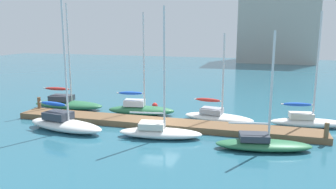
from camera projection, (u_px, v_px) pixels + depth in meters
name	position (u px, v px, depth m)	size (l,w,h in m)	color
ground_plane	(160.00, 126.00, 24.53)	(120.00, 120.00, 0.00)	#286075
dock_pier	(160.00, 123.00, 24.48)	(22.72, 2.05, 0.44)	brown
dock_piling_near_end	(39.00, 105.00, 28.20)	(0.28, 0.28, 1.38)	brown
dock_piling_far_end	(326.00, 134.00, 20.58)	(0.28, 0.28, 1.38)	brown
sailboat_0	(67.00, 103.00, 29.77)	(6.51, 2.28, 9.17)	#2D7047
sailboat_1	(64.00, 123.00, 23.40)	(6.33, 2.87, 9.56)	white
sailboat_2	(140.00, 108.00, 27.71)	(5.70, 2.32, 8.30)	#2D7047
sailboat_3	(159.00, 131.00, 21.91)	(5.66, 2.44, 8.41)	white
sailboat_4	(217.00, 116.00, 25.75)	(5.56, 2.46, 6.70)	white
sailboat_5	(262.00, 143.00, 19.73)	(5.80, 2.64, 6.95)	#2D7047
sailboat_6	(307.00, 120.00, 24.29)	(5.59, 2.20, 8.20)	white
mooring_buoy_red	(155.00, 105.00, 30.05)	(0.50, 0.50, 0.50)	red
harbor_building_distant	(277.00, 15.00, 70.66)	(15.49, 11.95, 19.80)	#ADA89E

